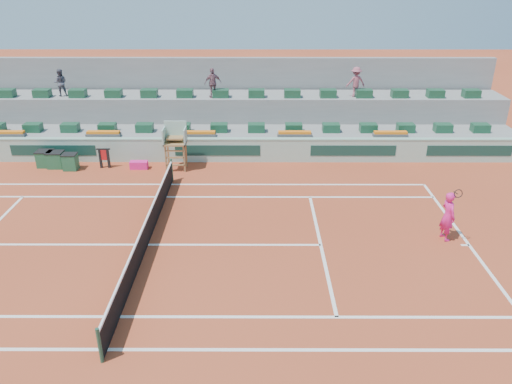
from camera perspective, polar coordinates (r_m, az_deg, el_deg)
ground at (r=18.96m, az=-12.27°, el=-5.92°), size 90.00×90.00×0.00m
seating_tier_lower at (r=28.33m, az=-8.12°, el=6.26°), size 36.00×4.00×1.20m
seating_tier_upper at (r=29.64m, az=-7.79°, el=8.54°), size 36.00×2.40×2.60m
stadium_back_wall at (r=30.94m, az=-7.51°, el=10.97°), size 36.00×0.40×4.40m
player_bag at (r=25.84m, az=-13.23°, el=3.03°), size 0.88×0.39×0.39m
spectator_left at (r=30.58m, az=-21.44°, el=11.56°), size 0.82×0.68×1.51m
spectator_mid at (r=28.28m, az=-4.95°, el=12.31°), size 1.03×0.71×1.63m
spectator_right at (r=28.96m, az=11.33°, el=12.24°), size 1.14×0.76×1.64m
court_lines at (r=18.96m, az=-12.27°, el=-5.90°), size 23.89×11.09×0.01m
tennis_net at (r=18.70m, az=-12.41°, el=-4.53°), size 0.10×11.97×1.10m
advertising_hoarding at (r=26.26m, az=-8.70°, el=4.80°), size 36.00×0.34×1.26m
umpire_chair at (r=25.04m, az=-9.21°, el=5.96°), size 1.10×0.90×2.40m
seat_row_lower at (r=27.24m, az=-8.47°, el=7.29°), size 32.90×0.60×0.44m
seat_row_upper at (r=28.67m, az=-8.12°, el=11.11°), size 32.90×0.60×0.44m
flower_planters at (r=26.78m, az=-11.89°, el=6.53°), size 26.80×0.36×0.28m
drink_cooler_a at (r=26.63m, az=-20.46°, el=3.26°), size 0.71×0.61×0.84m
drink_cooler_b at (r=27.17m, az=-21.92°, el=3.45°), size 0.81×0.70×0.84m
drink_cooler_c at (r=27.52m, az=-22.92°, el=3.54°), size 0.82×0.71×0.84m
towel_rack at (r=26.25m, az=-16.97°, el=3.90°), size 0.68×0.11×1.03m
tennis_player at (r=19.78m, az=21.08°, el=-2.57°), size 0.62×0.96×2.28m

